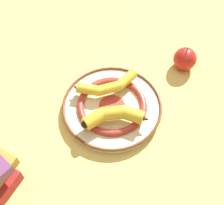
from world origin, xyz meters
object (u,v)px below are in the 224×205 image
decorative_bowl (112,107)px  banana_a (115,115)px  banana_b (107,86)px  apple (185,59)px

decorative_bowl → banana_a: (-0.02, -0.05, 0.04)m
decorative_bowl → banana_b: size_ratio=1.51×
banana_b → apple: size_ratio=2.27×
banana_b → decorative_bowl: bearing=-91.9°
decorative_bowl → banana_b: 0.07m
banana_a → apple: apple is taller
banana_a → banana_b: banana_a is taller
decorative_bowl → apple: (0.30, 0.01, 0.02)m
banana_a → apple: (0.32, 0.05, -0.02)m
decorative_bowl → apple: 0.30m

